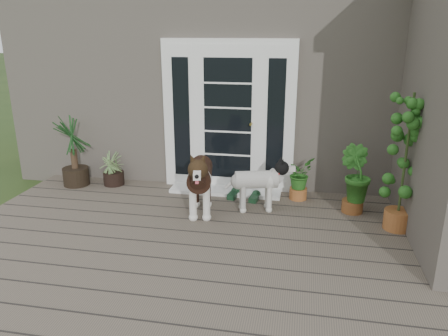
# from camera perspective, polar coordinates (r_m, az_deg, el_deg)

# --- Properties ---
(deck) EXTENTS (6.20, 4.60, 0.12)m
(deck) POSITION_cam_1_polar(r_m,az_deg,el_deg) (4.48, -2.01, -13.20)
(deck) COLOR #6B5B4C
(deck) RESTS_ON ground
(house_main) EXTENTS (7.40, 4.00, 3.10)m
(house_main) POSITION_cam_1_polar(r_m,az_deg,el_deg) (8.07, 4.63, 12.00)
(house_main) COLOR #665E54
(house_main) RESTS_ON ground
(door_unit) EXTENTS (1.90, 0.14, 2.15)m
(door_unit) POSITION_cam_1_polar(r_m,az_deg,el_deg) (6.14, 0.56, 6.86)
(door_unit) COLOR white
(door_unit) RESTS_ON deck
(door_step) EXTENTS (1.60, 0.40, 0.05)m
(door_step) POSITION_cam_1_polar(r_m,az_deg,el_deg) (6.24, 0.21, -3.00)
(door_step) COLOR white
(door_step) RESTS_ON deck
(brindle_dog) EXTENTS (0.57, 1.00, 0.78)m
(brindle_dog) POSITION_cam_1_polar(r_m,az_deg,el_deg) (5.42, -3.17, -2.22)
(brindle_dog) COLOR black
(brindle_dog) RESTS_ON deck
(white_dog) EXTENTS (0.79, 0.49, 0.62)m
(white_dog) POSITION_cam_1_polar(r_m,az_deg,el_deg) (5.55, 4.31, -2.67)
(white_dog) COLOR white
(white_dog) RESTS_ON deck
(spider_plant) EXTENTS (0.54, 0.54, 0.55)m
(spider_plant) POSITION_cam_1_polar(r_m,az_deg,el_deg) (6.68, -14.60, 0.09)
(spider_plant) COLOR #8BA766
(spider_plant) RESTS_ON deck
(yucca) EXTENTS (0.84, 0.84, 1.06)m
(yucca) POSITION_cam_1_polar(r_m,az_deg,el_deg) (6.77, -19.47, 2.12)
(yucca) COLOR black
(yucca) RESTS_ON deck
(herb_a) EXTENTS (0.53, 0.53, 0.50)m
(herb_a) POSITION_cam_1_polar(r_m,az_deg,el_deg) (6.01, 9.94, -1.83)
(herb_a) COLOR #255618
(herb_a) RESTS_ON deck
(herb_b) EXTENTS (0.62, 0.62, 0.66)m
(herb_b) POSITION_cam_1_polar(r_m,az_deg,el_deg) (5.71, 16.97, -2.56)
(herb_b) COLOR #195A1D
(herb_b) RESTS_ON deck
(herb_c) EXTENTS (0.46, 0.46, 0.62)m
(herb_c) POSITION_cam_1_polar(r_m,az_deg,el_deg) (6.22, 23.98, -1.89)
(herb_c) COLOR #1C631F
(herb_c) RESTS_ON deck
(sapling) EXTENTS (0.53, 0.53, 1.67)m
(sapling) POSITION_cam_1_polar(r_m,az_deg,el_deg) (5.25, 23.03, 0.80)
(sapling) COLOR #235F1B
(sapling) RESTS_ON deck
(clog_left) EXTENTS (0.19, 0.33, 0.09)m
(clog_left) POSITION_cam_1_polar(r_m,az_deg,el_deg) (5.96, 4.10, -3.88)
(clog_left) COLOR #15361E
(clog_left) RESTS_ON deck
(clog_right) EXTENTS (0.19, 0.34, 0.10)m
(clog_right) POSITION_cam_1_polar(r_m,az_deg,el_deg) (6.05, 1.27, -3.48)
(clog_right) COLOR #15361F
(clog_right) RESTS_ON deck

